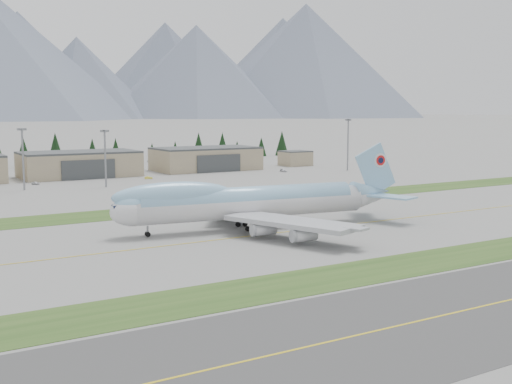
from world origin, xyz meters
TOP-DOWN VIEW (x-y plane):
  - ground at (0.00, 0.00)m, footprint 7000.00×7000.00m
  - grass_strip_near at (0.00, -38.00)m, footprint 400.00×14.00m
  - grass_strip_far at (0.00, 45.00)m, footprint 400.00×18.00m
  - taxiway_line_main at (0.00, 0.00)m, footprint 400.00×0.40m
  - boeing_747_freighter at (-14.52, 8.02)m, footprint 75.44×64.34m
  - hangar_center at (-15.00, 149.90)m, footprint 48.00×26.60m
  - hangar_right at (45.00, 149.90)m, footprint 48.00×26.60m
  - control_shed at (95.00, 148.00)m, footprint 14.00×12.00m
  - floodlight_masts at (-3.25, 111.41)m, footprint 162.78×9.21m
  - service_vehicle_a at (-37.94, 128.64)m, footprint 2.74×3.73m
  - service_vehicle_b at (6.57, 125.87)m, footprint 3.52×2.24m
  - service_vehicle_c at (71.13, 122.98)m, footprint 2.56×4.88m
  - conifer_belt at (1.03, 211.98)m, footprint 271.59×15.06m

SIDE VIEW (x-z plane):
  - ground at x=0.00m, z-range 0.00..0.00m
  - grass_strip_near at x=0.00m, z-range -0.04..0.04m
  - grass_strip_far at x=0.00m, z-range -0.04..0.04m
  - taxiway_line_main at x=0.00m, z-range -0.01..0.01m
  - service_vehicle_a at x=-37.94m, z-range -0.59..0.59m
  - service_vehicle_b at x=6.57m, z-range -0.55..0.55m
  - service_vehicle_c at x=71.13m, z-range -0.67..0.67m
  - control_shed at x=95.00m, z-range 0.00..7.60m
  - hangar_center at x=-15.00m, z-range -0.01..10.79m
  - hangar_right at x=45.00m, z-range -0.01..10.79m
  - boeing_747_freighter at x=-14.52m, z-range -3.37..16.43m
  - conifer_belt at x=1.03m, z-range -1.32..15.64m
  - floodlight_masts at x=-3.25m, z-range 3.51..27.56m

